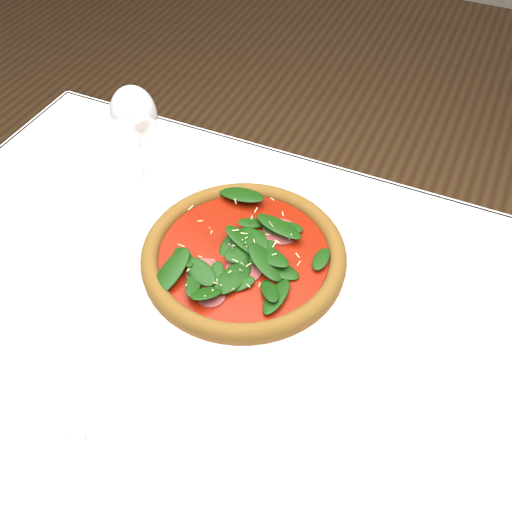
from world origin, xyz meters
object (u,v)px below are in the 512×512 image
at_px(plate, 244,262).
at_px(napkin, 89,408).
at_px(pizza, 244,253).
at_px(wine_glass, 134,117).

xyz_separation_m(plate, napkin, (-0.08, -0.32, -0.00)).
bearing_deg(pizza, plate, 97.13).
xyz_separation_m(plate, pizza, (0.00, -0.00, 0.02)).
height_order(plate, napkin, plate).
xyz_separation_m(wine_glass, napkin, (0.19, -0.44, -0.13)).
relative_size(plate, pizza, 0.88).
bearing_deg(napkin, wine_glass, 112.85).
distance_m(plate, pizza, 0.02).
height_order(plate, wine_glass, wine_glass).
bearing_deg(plate, wine_glass, 155.55).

